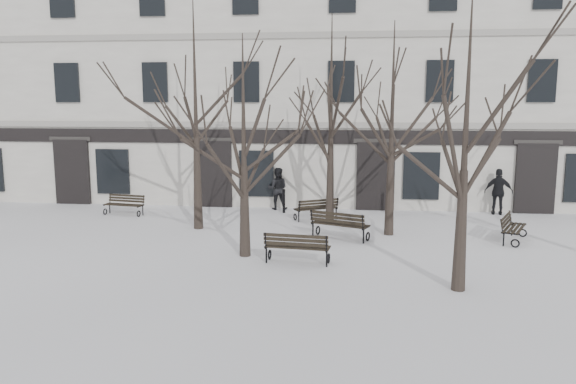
# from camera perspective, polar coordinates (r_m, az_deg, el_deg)

# --- Properties ---
(ground) EXTENTS (100.00, 100.00, 0.00)m
(ground) POSITION_cam_1_polar(r_m,az_deg,el_deg) (16.70, -2.28, -6.73)
(ground) COLOR white
(ground) RESTS_ON ground
(building) EXTENTS (40.40, 10.20, 11.40)m
(building) POSITION_cam_1_polar(r_m,az_deg,el_deg) (28.95, 1.59, 11.01)
(building) COLOR silver
(building) RESTS_ON ground
(tree_1) EXTENTS (4.54, 4.54, 6.48)m
(tree_1) POSITION_cam_1_polar(r_m,az_deg,el_deg) (16.38, -4.55, 7.31)
(tree_1) COLOR black
(tree_1) RESTS_ON ground
(tree_2) EXTENTS (4.93, 4.93, 7.04)m
(tree_2) POSITION_cam_1_polar(r_m,az_deg,el_deg) (13.86, 17.72, 8.04)
(tree_2) COLOR black
(tree_2) RESTS_ON ground
(tree_4) EXTENTS (5.72, 5.72, 8.17)m
(tree_4) POSITION_cam_1_polar(r_m,az_deg,el_deg) (20.27, -9.43, 10.56)
(tree_4) COLOR black
(tree_4) RESTS_ON ground
(tree_5) EXTENTS (5.38, 5.38, 7.69)m
(tree_5) POSITION_cam_1_polar(r_m,az_deg,el_deg) (20.82, 4.41, 9.78)
(tree_5) COLOR black
(tree_5) RESTS_ON ground
(tree_6) EXTENTS (5.05, 5.05, 7.21)m
(tree_6) POSITION_cam_1_polar(r_m,az_deg,el_deg) (19.37, 10.56, 8.82)
(tree_6) COLOR black
(tree_6) RESTS_ON ground
(bench_1) EXTENTS (2.04, 1.39, 0.98)m
(bench_1) POSITION_cam_1_polar(r_m,az_deg,el_deg) (18.86, 5.23, -3.24)
(bench_1) COLOR black
(bench_1) RESTS_ON ground
(bench_2) EXTENTS (1.90, 0.87, 0.93)m
(bench_2) POSITION_cam_1_polar(r_m,az_deg,el_deg) (16.00, 0.93, -5.56)
(bench_2) COLOR black
(bench_2) RESTS_ON ground
(bench_3) EXTENTS (1.70, 0.85, 0.82)m
(bench_3) POSITION_cam_1_polar(r_m,az_deg,el_deg) (23.86, -16.28, -1.18)
(bench_3) COLOR black
(bench_3) RESTS_ON ground
(bench_4) EXTENTS (1.77, 1.36, 0.86)m
(bench_4) POSITION_cam_1_polar(r_m,az_deg,el_deg) (21.93, 2.91, -1.64)
(bench_4) COLOR black
(bench_4) RESTS_ON ground
(bench_5) EXTENTS (1.27, 1.83, 0.88)m
(bench_5) POSITION_cam_1_polar(r_m,az_deg,el_deg) (19.98, 21.80, -3.32)
(bench_5) COLOR black
(bench_5) RESTS_ON ground
(bollard_a) EXTENTS (0.13, 0.13, 1.01)m
(bollard_a) POSITION_cam_1_polar(r_m,az_deg,el_deg) (23.26, -0.42, -0.82)
(bollard_a) COLOR black
(bollard_a) RESTS_ON ground
(bollard_b) EXTENTS (0.13, 0.13, 1.01)m
(bollard_b) POSITION_cam_1_polar(r_m,az_deg,el_deg) (23.65, 10.12, -0.81)
(bollard_b) COLOR black
(bollard_b) RESTS_ON ground
(pedestrian_b) EXTENTS (0.89, 0.71, 1.80)m
(pedestrian_b) POSITION_cam_1_polar(r_m,az_deg,el_deg) (24.15, -1.07, -1.76)
(pedestrian_b) COLOR black
(pedestrian_b) RESTS_ON ground
(pedestrian_c) EXTENTS (1.18, 0.66, 1.89)m
(pedestrian_c) POSITION_cam_1_polar(r_m,az_deg,el_deg) (24.57, 20.49, -2.16)
(pedestrian_c) COLOR black
(pedestrian_c) RESTS_ON ground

